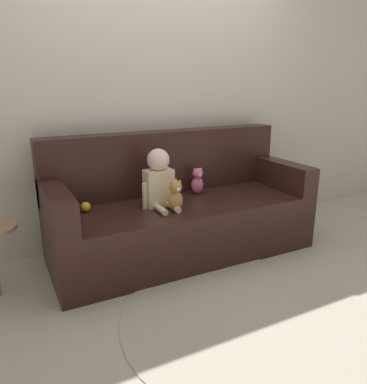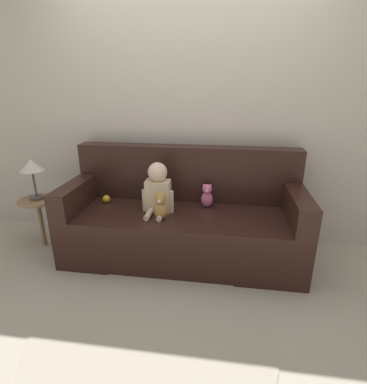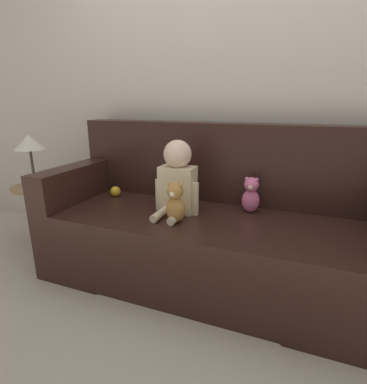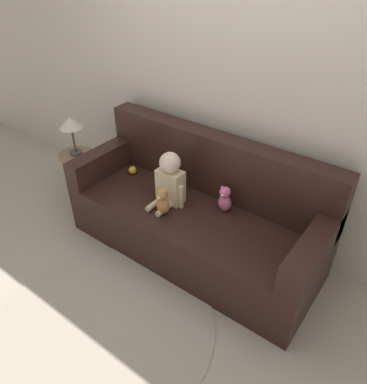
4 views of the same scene
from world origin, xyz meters
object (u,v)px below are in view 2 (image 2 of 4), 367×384
at_px(person_baby, 158,189).
at_px(teddy_bear_brown, 161,206).
at_px(toy_ball, 106,199).
at_px(side_table, 34,183).
at_px(couch, 183,220).
at_px(plush_toy_side, 207,196).

height_order(person_baby, teddy_bear_brown, person_baby).
height_order(toy_ball, side_table, side_table).
height_order(person_baby, side_table, person_baby).
bearing_deg(toy_ball, side_table, -169.89).
distance_m(teddy_bear_brown, toy_ball, 0.67).
distance_m(couch, toy_ball, 0.77).
height_order(person_baby, toy_ball, person_baby).
bearing_deg(person_baby, toy_ball, 166.87).
xyz_separation_m(couch, person_baby, (-0.22, -0.09, 0.32)).
distance_m(plush_toy_side, side_table, 1.63).
distance_m(couch, side_table, 1.44).
relative_size(couch, teddy_bear_brown, 8.99).
xyz_separation_m(couch, side_table, (-1.41, -0.07, 0.32)).
relative_size(couch, person_baby, 4.73).
bearing_deg(plush_toy_side, person_baby, -159.48).
xyz_separation_m(person_baby, teddy_bear_brown, (0.06, -0.16, -0.09)).
bearing_deg(side_table, couch, 3.03).
relative_size(teddy_bear_brown, side_table, 0.27).
height_order(person_baby, plush_toy_side, person_baby).
height_order(couch, plush_toy_side, couch).
xyz_separation_m(plush_toy_side, toy_ball, (-0.97, -0.03, -0.07)).
bearing_deg(side_table, toy_ball, 10.11).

